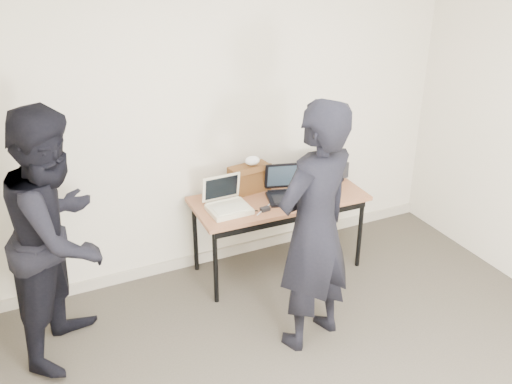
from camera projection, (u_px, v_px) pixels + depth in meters
room at (369, 247)px, 2.97m from camera, size 4.60×4.60×2.80m
desk at (279, 204)px, 4.95m from camera, size 1.52×0.69×0.72m
laptop_beige at (227, 204)px, 4.70m from camera, size 0.34×0.33×0.27m
laptop_center at (287, 190)px, 4.92m from camera, size 0.44×0.43×0.28m
laptop_right at (318, 176)px, 5.20m from camera, size 0.45×0.45×0.25m
leather_satchel at (250, 178)px, 4.99m from camera, size 0.38×0.22×0.25m
tissue at (252, 161)px, 4.93m from camera, size 0.14×0.10×0.08m
equipment_box at (330, 169)px, 5.29m from camera, size 0.29×0.26×0.15m
power_brick at (265, 209)px, 4.70m from camera, size 0.08×0.06×0.03m
cables at (284, 196)px, 4.95m from camera, size 1.14×0.50×0.01m
person_typist at (314, 229)px, 3.97m from camera, size 0.79×0.64×1.88m
person_observer at (59, 235)px, 3.93m from camera, size 1.07×1.14×1.86m
baseboard at (218, 254)px, 5.36m from camera, size 4.50×0.03×0.10m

